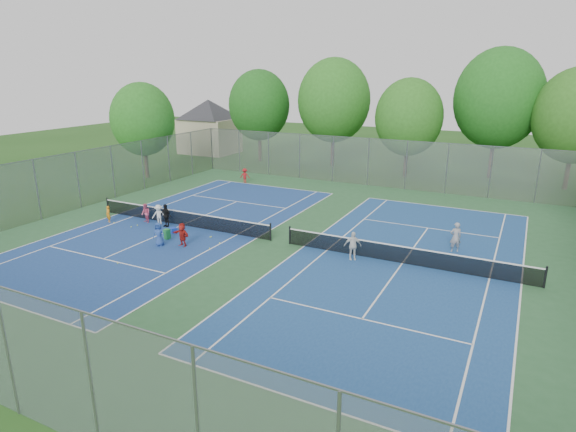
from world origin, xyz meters
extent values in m
plane|color=#214C17|center=(0.00, 0.00, 0.00)|extent=(120.00, 120.00, 0.00)
cube|color=#2B5B33|center=(0.00, 0.00, 0.01)|extent=(32.00, 32.00, 0.01)
cube|color=navy|center=(-7.00, 0.00, 0.02)|extent=(10.97, 23.77, 0.01)
cube|color=navy|center=(7.00, 0.00, 0.02)|extent=(10.97, 23.77, 0.01)
cube|color=black|center=(-7.00, 0.00, 0.46)|extent=(12.87, 0.10, 0.91)
cube|color=black|center=(7.00, 0.00, 0.46)|extent=(12.87, 0.10, 0.91)
cube|color=gray|center=(0.00, 16.00, 2.00)|extent=(32.00, 0.10, 4.00)
cube|color=gray|center=(0.00, -16.00, 2.00)|extent=(32.00, 0.10, 4.00)
cube|color=gray|center=(-16.00, 0.00, 2.00)|extent=(0.10, 32.00, 4.00)
cube|color=#B7A88C|center=(-22.00, 24.00, 2.00)|extent=(6.00, 5.00, 4.00)
pyramid|color=#2D2D33|center=(-22.00, 24.00, 6.20)|extent=(11.03, 11.03, 2.20)
cylinder|color=#443326|center=(-14.00, 22.00, 1.75)|extent=(0.36, 0.36, 3.50)
ellipsoid|color=#1D5719|center=(-14.00, 22.00, 5.90)|extent=(6.40, 6.40, 7.36)
cylinder|color=#443326|center=(-6.00, 23.00, 1.93)|extent=(0.36, 0.36, 3.85)
ellipsoid|color=#2A6B1F|center=(-6.00, 23.00, 6.55)|extent=(7.20, 7.20, 8.28)
cylinder|color=#443326|center=(2.00, 21.00, 1.57)|extent=(0.36, 0.36, 3.15)
ellipsoid|color=#2C681E|center=(2.00, 21.00, 5.40)|extent=(6.00, 6.00, 6.90)
cylinder|color=#443326|center=(9.00, 24.00, 2.10)|extent=(0.36, 0.36, 4.20)
ellipsoid|color=#1F5F1B|center=(9.00, 24.00, 7.05)|extent=(7.60, 7.60, 8.74)
cylinder|color=#443326|center=(15.00, 22.00, 1.75)|extent=(0.36, 0.36, 3.50)
cylinder|color=#443326|center=(-19.00, 10.00, 1.57)|extent=(0.36, 0.36, 3.15)
ellipsoid|color=#25681E|center=(-19.00, 10.00, 5.25)|extent=(5.60, 5.60, 6.44)
cube|color=#1738B2|center=(-6.55, -1.42, 0.16)|extent=(0.48, 0.48, 0.32)
cube|color=green|center=(-6.12, -2.45, 0.30)|extent=(0.32, 0.32, 0.60)
imported|color=orange|center=(-11.60, -1.63, 0.55)|extent=(0.46, 0.38, 1.09)
imported|color=#D35275|center=(-9.40, -0.60, 0.63)|extent=(0.75, 0.68, 1.26)
imported|color=silver|center=(-8.32, -0.60, 0.66)|extent=(0.98, 0.79, 1.33)
imported|color=black|center=(-7.70, -0.64, 0.73)|extent=(0.91, 0.49, 1.47)
imported|color=#26468E|center=(-5.75, -3.51, 0.68)|extent=(0.75, 0.59, 1.35)
imported|color=#A71D17|center=(-4.56, -2.98, 0.67)|extent=(1.30, 0.62, 1.34)
imported|color=#A11719|center=(-9.76, 12.02, 0.65)|extent=(0.95, 0.74, 1.29)
imported|color=gray|center=(9.08, 2.92, 0.83)|extent=(0.72, 0.63, 1.67)
imported|color=silver|center=(4.53, -0.61, 0.76)|extent=(0.96, 0.74, 1.51)
sphere|color=#CFEF37|center=(-2.93, -1.77, 0.03)|extent=(0.07, 0.07, 0.07)
sphere|color=#D1EF37|center=(-9.53, -1.81, 0.03)|extent=(0.07, 0.07, 0.07)
sphere|color=#B1C22D|center=(-2.94, -2.71, 0.03)|extent=(0.07, 0.07, 0.07)
sphere|color=#D8EF37|center=(-7.21, -1.14, 0.03)|extent=(0.07, 0.07, 0.07)
sphere|color=yellow|center=(-11.14, -1.65, 0.03)|extent=(0.07, 0.07, 0.07)
sphere|color=#AECF30|center=(-5.83, -6.55, 0.03)|extent=(0.07, 0.07, 0.07)
sphere|color=yellow|center=(-5.73, -1.44, 0.03)|extent=(0.07, 0.07, 0.07)
sphere|color=#AFCF30|center=(-9.42, -1.38, 0.03)|extent=(0.07, 0.07, 0.07)
sphere|color=#C4E435|center=(-7.32, -2.13, 0.03)|extent=(0.07, 0.07, 0.07)
sphere|color=yellow|center=(-3.98, -1.10, 0.03)|extent=(0.07, 0.07, 0.07)
sphere|color=#BCE034|center=(-7.06, -1.76, 0.03)|extent=(0.07, 0.07, 0.07)
sphere|color=#BAD631|center=(-4.01, -1.16, 0.03)|extent=(0.07, 0.07, 0.07)
camera|label=1|loc=(12.01, -22.80, 9.35)|focal=30.00mm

